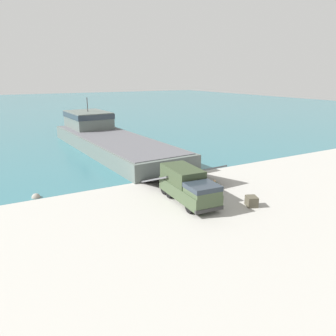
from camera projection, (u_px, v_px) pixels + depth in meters
The scene contains 8 objects.
ground_plane at pixel (192, 200), 30.11m from camera, with size 240.00×240.00×0.00m, color #A8A59E.
water_surface at pixel (35, 108), 111.42m from camera, with size 240.00×180.00×0.01m, color #336B75.
landing_craft at pixel (107, 137), 50.94m from camera, with size 10.24×36.97×7.30m.
military_truck at pixel (188, 185), 29.27m from camera, with size 3.07×7.32×2.93m.
soldier_on_ramp at pixel (214, 188), 30.09m from camera, with size 0.49×0.35×1.83m.
cargo_crate at pixel (252, 201), 28.50m from camera, with size 0.89×1.06×0.89m, color #4C4738.
shoreline_rock_a at pixel (36, 198), 30.58m from camera, with size 0.82×0.82×0.82m, color gray.
shoreline_rock_b at pixel (195, 174), 37.76m from camera, with size 1.22×1.22×1.22m, color gray.
Camera 1 is at (-15.70, -23.46, 11.08)m, focal length 35.00 mm.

